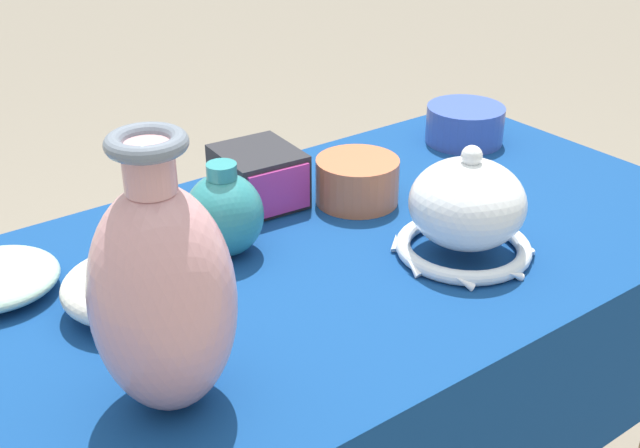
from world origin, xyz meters
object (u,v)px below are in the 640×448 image
Objects in this scene: vase_dome_bell at (466,212)px; mosaic_tile_box at (259,177)px; bowl_shallow_ivory at (126,287)px; vase_tall_bulbous at (163,296)px; pot_squat_terracotta at (357,181)px; jar_round_teal at (224,214)px; pot_squat_cobalt at (465,124)px.

mosaic_tile_box is (-0.15, 0.32, -0.02)m from vase_dome_bell.
mosaic_tile_box reaches higher than bowl_shallow_ivory.
bowl_shallow_ivory is (0.04, 0.20, -0.10)m from vase_tall_bulbous.
pot_squat_terracotta is 0.26m from jar_round_teal.
pot_squat_cobalt is (0.81, 0.35, -0.10)m from vase_tall_bulbous.
pot_squat_cobalt is at bearing 11.21° from bowl_shallow_ivory.
vase_tall_bulbous reaches higher than mosaic_tile_box.
mosaic_tile_box is at bearing 28.01° from bowl_shallow_ivory.
vase_tall_bulbous is 0.22m from bowl_shallow_ivory.
pot_squat_terracotta is 0.91× the size of pot_squat_cobalt.
vase_tall_bulbous is at bearing -129.27° from mosaic_tile_box.
vase_tall_bulbous is 2.10× the size of pot_squat_cobalt.
pot_squat_terracotta is 0.34m from pot_squat_cobalt.
jar_round_teal is at bearing -176.07° from pot_squat_terracotta.
pot_squat_terracotta is at bearing -31.03° from mosaic_tile_box.
vase_dome_bell is 1.54× the size of pot_squat_terracotta.
jar_round_teal is 0.19m from bowl_shallow_ivory.
vase_dome_bell is 1.28× the size of bowl_shallow_ivory.
pot_squat_cobalt is (0.47, -0.01, -0.01)m from mosaic_tile_box.
jar_round_teal reaches higher than pot_squat_cobalt.
vase_tall_bulbous reaches higher than bowl_shallow_ivory.
vase_dome_bell reaches higher than jar_round_teal.
mosaic_tile_box is 1.06× the size of jar_round_teal.
vase_dome_bell reaches higher than pot_squat_terracotta.
mosaic_tile_box is 0.17m from jar_round_teal.
jar_round_teal is at bearing -170.47° from pot_squat_cobalt.
vase_tall_bulbous is 0.89m from pot_squat_cobalt.
vase_dome_bell is at bearing -86.35° from pot_squat_terracotta.
vase_dome_bell is at bearing -61.20° from mosaic_tile_box.
pot_squat_terracotta is at bearing 93.65° from vase_dome_bell.
mosaic_tile_box is at bearing 114.30° from vase_dome_bell.
vase_dome_bell is 1.40× the size of pot_squat_cobalt.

